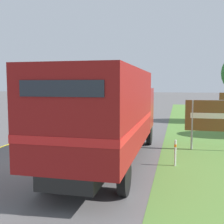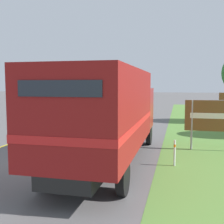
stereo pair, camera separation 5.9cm
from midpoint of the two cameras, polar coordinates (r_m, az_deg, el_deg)
name	(u,v)px [view 2 (the right image)]	position (r m, az deg, el deg)	size (l,w,h in m)	color
ground_plane	(61,160)	(11.29, -10.18, -9.58)	(200.00, 200.00, 0.00)	#5B5959
edge_line_yellow	(64,125)	(20.75, -9.70, -2.63)	(0.12, 47.75, 0.01)	yellow
centre_dash_near	(63,158)	(11.48, -9.73, -9.29)	(0.12, 2.60, 0.01)	white
centre_dash_mid_a	(105,132)	(17.60, -1.24, -4.01)	(0.12, 2.60, 0.01)	white
centre_dash_mid_b	(125,119)	(23.98, 2.76, -1.46)	(0.12, 2.60, 0.01)	white
centre_dash_far	(137,112)	(30.45, 5.07, 0.02)	(0.12, 2.60, 0.01)	white
centre_dash_farthest	(144,107)	(36.97, 6.56, 0.98)	(0.12, 2.60, 0.01)	white
horse_trailer_truck	(107,112)	(10.06, -0.86, -0.08)	(2.61, 8.81, 3.43)	black
lead_car_white	(110,107)	(25.39, -0.40, 1.00)	(1.80, 4.59, 1.78)	black
highway_sign	(210,116)	(13.21, 19.45, -0.81)	(2.11, 0.09, 2.59)	#9E9EA3
delineator_post	(175,152)	(10.47, 12.76, -7.96)	(0.08, 0.08, 0.95)	white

